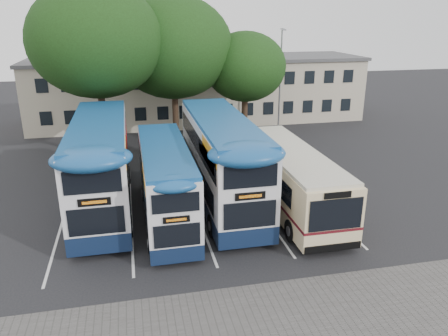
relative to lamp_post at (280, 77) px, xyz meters
The scene contains 12 objects.
ground 21.46m from the lamp_post, 106.72° to the right, with size 120.00×120.00×0.00m, color black.
paving_strip 26.71m from the lamp_post, 107.76° to the right, with size 40.00×6.00×0.01m, color #595654.
bay_lines 18.57m from the lamp_post, 123.08° to the right, with size 14.12×11.00×0.01m.
depot_building 9.43m from the lamp_post, 130.53° to the left, with size 32.40×8.40×6.20m.
lamp_post is the anchor object (origin of this frame).
tree_left 15.70m from the lamp_post, 165.42° to the right, with size 9.26×9.26×12.40m.
tree_mid 9.72m from the lamp_post, behind, with size 9.32×9.32×11.70m.
tree_right 4.05m from the lamp_post, 156.34° to the right, with size 6.57×6.57×8.96m.
bus_dd_left 19.69m from the lamp_post, 138.42° to the right, with size 2.84×11.72×4.88m.
bus_dd_mid 19.33m from the lamp_post, 126.57° to the right, with size 2.34×9.64×4.02m.
bus_dd_right 16.16m from the lamp_post, 120.64° to the right, with size 2.85×11.77×4.91m.
bus_single 16.10m from the lamp_post, 107.06° to the right, with size 2.82×11.09×3.31m.
Camera 1 is at (-6.91, -16.22, 10.18)m, focal length 35.00 mm.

